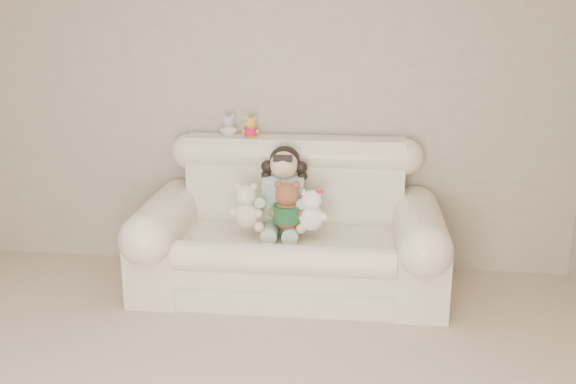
{
  "coord_description": "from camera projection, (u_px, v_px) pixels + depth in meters",
  "views": [
    {
      "loc": [
        0.68,
        -2.31,
        1.97
      ],
      "look_at": [
        0.21,
        1.9,
        0.75
      ],
      "focal_mm": 41.67,
      "sensor_mm": 36.0,
      "label": 1
    }
  ],
  "objects": [
    {
      "name": "yellow_mini_bear",
      "position": [
        251.0,
        126.0,
        4.77
      ],
      "size": [
        0.14,
        0.12,
        0.19
      ],
      "primitive_type": null,
      "rotation": [
        0.0,
        0.0,
        -0.25
      ],
      "color": "#FFAE35",
      "rests_on": "sofa"
    },
    {
      "name": "grey_mini_plush",
      "position": [
        229.0,
        124.0,
        4.8
      ],
      "size": [
        0.14,
        0.12,
        0.2
      ],
      "primitive_type": null,
      "rotation": [
        0.0,
        0.0,
        -0.14
      ],
      "color": "silver",
      "rests_on": "sofa"
    },
    {
      "name": "white_cat",
      "position": [
        312.0,
        206.0,
        4.39
      ],
      "size": [
        0.26,
        0.23,
        0.34
      ],
      "primitive_type": null,
      "rotation": [
        0.0,
        0.0,
        0.38
      ],
      "color": "white",
      "rests_on": "sofa"
    },
    {
      "name": "seated_child",
      "position": [
        284.0,
        189.0,
        4.59
      ],
      "size": [
        0.38,
        0.46,
        0.6
      ],
      "primitive_type": null,
      "rotation": [
        0.0,
        0.0,
        -0.04
      ],
      "color": "#377D49",
      "rests_on": "sofa"
    },
    {
      "name": "cream_teddy",
      "position": [
        246.0,
        201.0,
        4.44
      ],
      "size": [
        0.29,
        0.26,
        0.36
      ],
      "primitive_type": null,
      "rotation": [
        0.0,
        0.0,
        -0.43
      ],
      "color": "beige",
      "rests_on": "sofa"
    },
    {
      "name": "sofa",
      "position": [
        290.0,
        221.0,
        4.57
      ],
      "size": [
        2.1,
        0.95,
        1.03
      ],
      "primitive_type": null,
      "color": "#FBEBCA",
      "rests_on": "floor"
    },
    {
      "name": "wall_back",
      "position": [
        268.0,
        96.0,
        4.86
      ],
      "size": [
        4.5,
        0.0,
        4.5
      ],
      "primitive_type": "plane",
      "rotation": [
        1.57,
        0.0,
        0.0
      ],
      "color": "#B6A791",
      "rests_on": "ground"
    },
    {
      "name": "brown_teddy",
      "position": [
        287.0,
        201.0,
        4.41
      ],
      "size": [
        0.26,
        0.2,
        0.39
      ],
      "primitive_type": null,
      "rotation": [
        0.0,
        0.0,
        -0.04
      ],
      "color": "brown",
      "rests_on": "sofa"
    }
  ]
}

